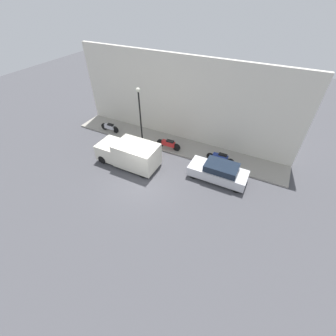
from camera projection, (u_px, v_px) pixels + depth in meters
name	position (u px, v px, depth m)	size (l,w,h in m)	color
ground_plane	(144.00, 180.00, 15.79)	(60.00, 60.00, 0.00)	#47474C
sidewalk	(173.00, 144.00, 19.03)	(2.40, 18.32, 0.15)	gray
building_facade	(181.00, 101.00, 17.78)	(0.30, 18.32, 6.84)	silver
parked_car	(218.00, 172.00, 15.45)	(1.63, 3.99, 1.32)	silver
delivery_van	(129.00, 153.00, 16.54)	(1.97, 4.71, 1.90)	silver
motorcycle_red	(169.00, 144.00, 18.14)	(0.30, 2.10, 0.80)	#B21E1E
motorcycle_blue	(220.00, 157.00, 16.81)	(0.30, 2.11, 0.77)	navy
scooter_silver	(110.00, 127.00, 20.26)	(0.30, 1.88, 0.75)	#B7B7BF
streetlamp	(140.00, 108.00, 17.42)	(0.33, 0.33, 4.58)	black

